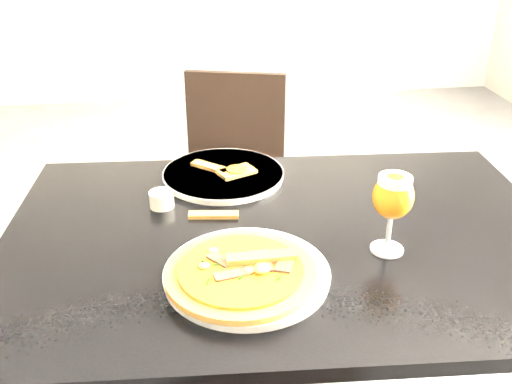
{
  "coord_description": "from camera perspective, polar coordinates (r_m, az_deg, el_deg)",
  "views": [
    {
      "loc": [
        0.04,
        -1.32,
        1.39
      ],
      "look_at": [
        0.18,
        -0.25,
        0.83
      ],
      "focal_mm": 40.0,
      "sensor_mm": 36.0,
      "label": 1
    }
  ],
  "objects": [
    {
      "name": "plate_second",
      "position": [
        1.46,
        -3.28,
        1.74
      ],
      "size": [
        0.4,
        0.4,
        0.02
      ],
      "primitive_type": "cylinder",
      "rotation": [
        0.0,
        0.0,
        -0.43
      ],
      "color": "white",
      "rests_on": "dining_table"
    },
    {
      "name": "chair_far",
      "position": [
        2.11,
        -2.45,
        1.19
      ],
      "size": [
        0.47,
        0.47,
        0.83
      ],
      "rotation": [
        0.0,
        0.0,
        -0.26
      ],
      "color": "black",
      "rests_on": "ground"
    },
    {
      "name": "beer_glass",
      "position": [
        1.14,
        13.56,
        -0.48
      ],
      "size": [
        0.08,
        0.08,
        0.17
      ],
      "color": "#B8BBC1",
      "rests_on": "dining_table"
    },
    {
      "name": "dining_table",
      "position": [
        1.27,
        2.73,
        -7.53
      ],
      "size": [
        1.24,
        0.87,
        0.75
      ],
      "rotation": [
        0.0,
        0.0,
        -0.06
      ],
      "color": "black",
      "rests_on": "ground"
    },
    {
      "name": "pizza",
      "position": [
        1.06,
        -1.48,
        -7.96
      ],
      "size": [
        0.28,
        0.28,
        0.03
      ],
      "rotation": [
        0.0,
        0.0,
        -0.29
      ],
      "color": "#A35E27",
      "rests_on": "plate_main"
    },
    {
      "name": "loose_crust",
      "position": [
        1.28,
        -4.27,
        -2.3
      ],
      "size": [
        0.11,
        0.04,
        0.01
      ],
      "primitive_type": "cube",
      "rotation": [
        0.0,
        0.0,
        -0.12
      ],
      "color": "#A35E27",
      "rests_on": "dining_table"
    },
    {
      "name": "crust_scraps",
      "position": [
        1.45,
        -2.83,
        2.23
      ],
      "size": [
        0.17,
        0.13,
        0.01
      ],
      "rotation": [
        0.0,
        0.0,
        -0.27
      ],
      "color": "#A35E27",
      "rests_on": "plate_second"
    },
    {
      "name": "plate_main",
      "position": [
        1.08,
        -0.93,
        -8.23
      ],
      "size": [
        0.34,
        0.34,
        0.02
      ],
      "primitive_type": "cylinder",
      "rotation": [
        0.0,
        0.0,
        0.11
      ],
      "color": "white",
      "rests_on": "dining_table"
    },
    {
      "name": "sauce_cup",
      "position": [
        1.33,
        -9.43,
        -0.66
      ],
      "size": [
        0.06,
        0.06,
        0.04
      ],
      "color": "silver",
      "rests_on": "dining_table"
    }
  ]
}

